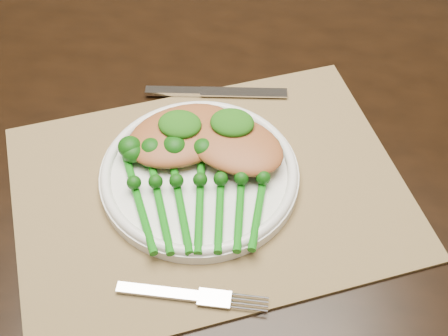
% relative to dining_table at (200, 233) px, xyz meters
% --- Properties ---
extents(dining_table, '(1.62, 0.93, 0.75)m').
position_rel_dining_table_xyz_m(dining_table, '(0.00, 0.00, 0.00)').
color(dining_table, black).
rests_on(dining_table, ground).
extents(placemat, '(0.57, 0.52, 0.00)m').
position_rel_dining_table_xyz_m(placemat, '(0.06, -0.18, 0.37)').
color(placemat, olive).
rests_on(placemat, dining_table).
extents(dinner_plate, '(0.24, 0.24, 0.02)m').
position_rel_dining_table_xyz_m(dinner_plate, '(0.05, -0.17, 0.39)').
color(dinner_plate, white).
rests_on(dinner_plate, placemat).
extents(knife, '(0.20, 0.04, 0.01)m').
position_rel_dining_table_xyz_m(knife, '(0.02, -0.02, 0.38)').
color(knife, silver).
rests_on(knife, placemat).
extents(fork, '(0.17, 0.02, 0.01)m').
position_rel_dining_table_xyz_m(fork, '(0.08, -0.33, 0.38)').
color(fork, silver).
rests_on(fork, placemat).
extents(chicken_fillet_left, '(0.18, 0.16, 0.03)m').
position_rel_dining_table_xyz_m(chicken_fillet_left, '(0.02, -0.12, 0.41)').
color(chicken_fillet_left, '#A65D30').
rests_on(chicken_fillet_left, dinner_plate).
extents(chicken_fillet_right, '(0.15, 0.13, 0.03)m').
position_rel_dining_table_xyz_m(chicken_fillet_right, '(0.08, -0.13, 0.41)').
color(chicken_fillet_right, '#A65D30').
rests_on(chicken_fillet_right, dinner_plate).
extents(pesto_dollop_left, '(0.05, 0.05, 0.02)m').
position_rel_dining_table_xyz_m(pesto_dollop_left, '(0.01, -0.12, 0.42)').
color(pesto_dollop_left, '#11460A').
rests_on(pesto_dollop_left, chicken_fillet_left).
extents(pesto_dollop_right, '(0.05, 0.05, 0.02)m').
position_rel_dining_table_xyz_m(pesto_dollop_right, '(0.08, -0.11, 0.43)').
color(pesto_dollop_right, '#11460A').
rests_on(pesto_dollop_right, chicken_fillet_right).
extents(broccolini_bundle, '(0.20, 0.22, 0.04)m').
position_rel_dining_table_xyz_m(broccolini_bundle, '(0.06, -0.21, 0.40)').
color(broccolini_bundle, '#0E690D').
rests_on(broccolini_bundle, dinner_plate).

